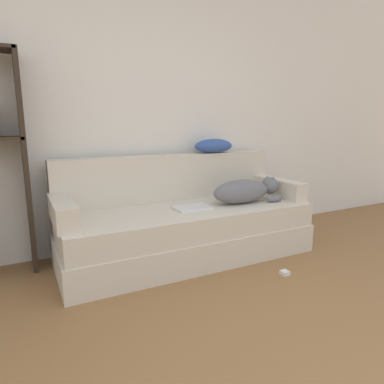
% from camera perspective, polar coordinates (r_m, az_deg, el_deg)
% --- Properties ---
extents(wall_back, '(7.70, 0.06, 2.70)m').
position_cam_1_polar(wall_back, '(3.27, -7.91, 14.91)').
color(wall_back, silver).
rests_on(wall_back, ground_plane).
extents(couch, '(2.15, 0.84, 0.44)m').
position_cam_1_polar(couch, '(2.98, -0.85, -6.73)').
color(couch, beige).
rests_on(couch, ground_plane).
extents(couch_backrest, '(2.11, 0.15, 0.42)m').
position_cam_1_polar(couch_backrest, '(3.19, -3.65, 2.47)').
color(couch_backrest, beige).
rests_on(couch_backrest, couch).
extents(couch_arm_left, '(0.15, 0.65, 0.17)m').
position_cam_1_polar(couch_arm_left, '(2.62, -20.77, -3.05)').
color(couch_arm_left, beige).
rests_on(couch_arm_left, couch).
extents(couch_arm_right, '(0.15, 0.65, 0.17)m').
position_cam_1_polar(couch_arm_right, '(3.45, 14.20, 0.72)').
color(couch_arm_right, beige).
rests_on(couch_arm_right, couch).
extents(dog, '(0.68, 0.26, 0.23)m').
position_cam_1_polar(dog, '(3.10, 8.96, 0.21)').
color(dog, slate).
rests_on(dog, couch).
extents(laptop, '(0.31, 0.21, 0.02)m').
position_cam_1_polar(laptop, '(2.87, 0.06, -2.63)').
color(laptop, silver).
rests_on(laptop, couch).
extents(throw_pillow, '(0.40, 0.21, 0.13)m').
position_cam_1_polar(throw_pillow, '(3.34, 3.62, 7.67)').
color(throw_pillow, '#335199').
rests_on(throw_pillow, couch_backrest).
extents(power_adapter, '(0.06, 0.06, 0.03)m').
position_cam_1_polar(power_adapter, '(2.80, 15.19, -12.86)').
color(power_adapter, silver).
rests_on(power_adapter, ground_plane).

